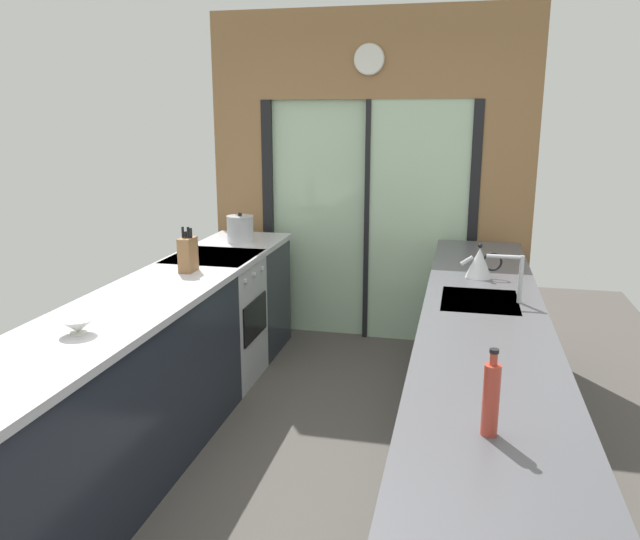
{
  "coord_description": "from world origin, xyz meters",
  "views": [
    {
      "loc": [
        0.77,
        -2.78,
        1.88
      ],
      "look_at": [
        -0.06,
        0.87,
        0.96
      ],
      "focal_mm": 35.4,
      "sensor_mm": 36.0,
      "label": 1
    }
  ],
  "objects_px": {
    "stock_pot": "(240,229)",
    "soap_bottle": "(491,398)",
    "oven_range": "(216,319)",
    "mixing_bowl_far": "(78,325)",
    "kettle": "(480,262)",
    "knife_block": "(188,254)"
  },
  "relations": [
    {
      "from": "soap_bottle",
      "to": "mixing_bowl_far",
      "type": "bearing_deg",
      "value": 163.13
    },
    {
      "from": "soap_bottle",
      "to": "kettle",
      "type": "bearing_deg",
      "value": 89.94
    },
    {
      "from": "mixing_bowl_far",
      "to": "soap_bottle",
      "type": "bearing_deg",
      "value": -16.87
    },
    {
      "from": "oven_range",
      "to": "mixing_bowl_far",
      "type": "height_order",
      "value": "mixing_bowl_far"
    },
    {
      "from": "stock_pot",
      "to": "kettle",
      "type": "relative_size",
      "value": 0.93
    },
    {
      "from": "mixing_bowl_far",
      "to": "kettle",
      "type": "relative_size",
      "value": 0.66
    },
    {
      "from": "oven_range",
      "to": "soap_bottle",
      "type": "xyz_separation_m",
      "value": [
        1.8,
        -2.19,
        0.59
      ]
    },
    {
      "from": "oven_range",
      "to": "mixing_bowl_far",
      "type": "distance_m",
      "value": 1.72
    },
    {
      "from": "mixing_bowl_far",
      "to": "knife_block",
      "type": "xyz_separation_m",
      "value": [
        0.0,
        1.19,
        0.07
      ]
    },
    {
      "from": "oven_range",
      "to": "stock_pot",
      "type": "distance_m",
      "value": 0.76
    },
    {
      "from": "mixing_bowl_far",
      "to": "stock_pot",
      "type": "relative_size",
      "value": 0.71
    },
    {
      "from": "stock_pot",
      "to": "soap_bottle",
      "type": "bearing_deg",
      "value": -56.51
    },
    {
      "from": "oven_range",
      "to": "soap_bottle",
      "type": "distance_m",
      "value": 2.89
    },
    {
      "from": "stock_pot",
      "to": "mixing_bowl_far",
      "type": "bearing_deg",
      "value": -90.0
    },
    {
      "from": "mixing_bowl_far",
      "to": "kettle",
      "type": "xyz_separation_m",
      "value": [
        1.78,
        1.45,
        0.05
      ]
    },
    {
      "from": "knife_block",
      "to": "stock_pot",
      "type": "distance_m",
      "value": 0.96
    },
    {
      "from": "oven_range",
      "to": "kettle",
      "type": "relative_size",
      "value": 3.71
    },
    {
      "from": "oven_range",
      "to": "soap_bottle",
      "type": "bearing_deg",
      "value": -50.58
    },
    {
      "from": "stock_pot",
      "to": "soap_bottle",
      "type": "xyz_separation_m",
      "value": [
        1.78,
        -2.69,
        0.02
      ]
    },
    {
      "from": "oven_range",
      "to": "mixing_bowl_far",
      "type": "xyz_separation_m",
      "value": [
        0.02,
        -1.65,
        0.5
      ]
    },
    {
      "from": "oven_range",
      "to": "stock_pot",
      "type": "bearing_deg",
      "value": 87.9
    },
    {
      "from": "mixing_bowl_far",
      "to": "kettle",
      "type": "bearing_deg",
      "value": 39.08
    }
  ]
}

